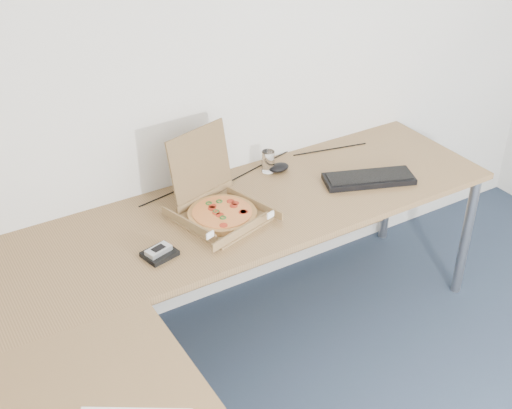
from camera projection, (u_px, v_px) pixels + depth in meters
desk at (213, 297)px, 2.49m from camera, size 2.50×2.20×0.73m
pizza_box at (220, 209)px, 2.88m from camera, size 0.33×0.38×0.34m
drinking_glass at (268, 161)px, 3.22m from camera, size 0.06×0.06×0.11m
keyboard at (369, 179)px, 3.16m from camera, size 0.45×0.29×0.03m
mouse at (279, 167)px, 3.24m from camera, size 0.12×0.09×0.04m
wallet at (160, 254)px, 2.66m from camera, size 0.14×0.13×0.02m
phone at (159, 250)px, 2.64m from camera, size 0.11×0.08×0.02m
cable_bundle at (252, 170)px, 3.25m from camera, size 0.60×0.12×0.01m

